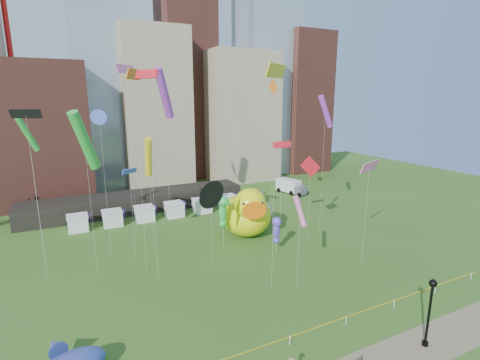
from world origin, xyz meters
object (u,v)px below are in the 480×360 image
seahorse_green (223,209)px  box_truck (291,186)px  seahorse_purple (277,228)px  small_duck (263,212)px  lamppost (430,305)px  big_duck (247,213)px

seahorse_green → box_truck: size_ratio=0.99×
seahorse_green → seahorse_purple: bearing=-55.6°
seahorse_green → seahorse_purple: (5.43, -4.80, -1.95)m
box_truck → small_duck: bearing=-154.5°
lamppost → box_truck: 48.03m
box_truck → seahorse_green: bearing=-157.7°
big_duck → box_truck: bearing=56.3°
big_duck → seahorse_green: 5.18m
seahorse_purple → big_duck: bearing=122.0°
lamppost → big_duck: bearing=94.1°
small_duck → big_duck: bearing=-126.9°
small_duck → lamppost: bearing=-83.7°
lamppost → box_truck: size_ratio=0.86×
small_duck → seahorse_green: bearing=-134.2°
lamppost → seahorse_purple: bearing=93.0°
seahorse_green → seahorse_purple: size_ratio=1.46×
big_duck → small_duck: big_duck is taller
seahorse_green → box_truck: bearing=24.3°
big_duck → small_duck: size_ratio=2.40×
small_duck → lamppost: (-3.46, -32.39, 2.21)m
seahorse_green → lamppost: (6.51, -25.81, -1.53)m
big_duck → lamppost: bearing=-71.0°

